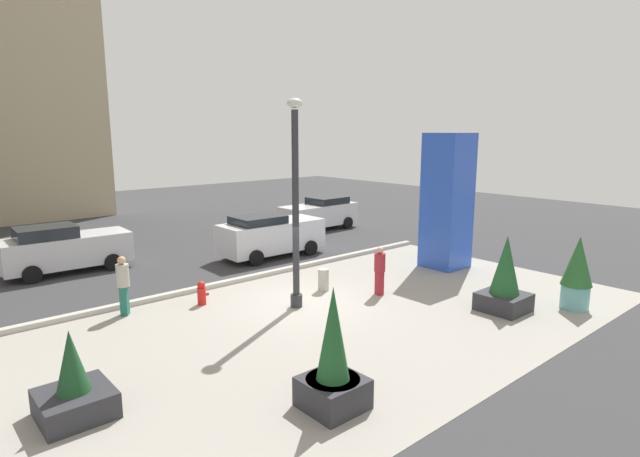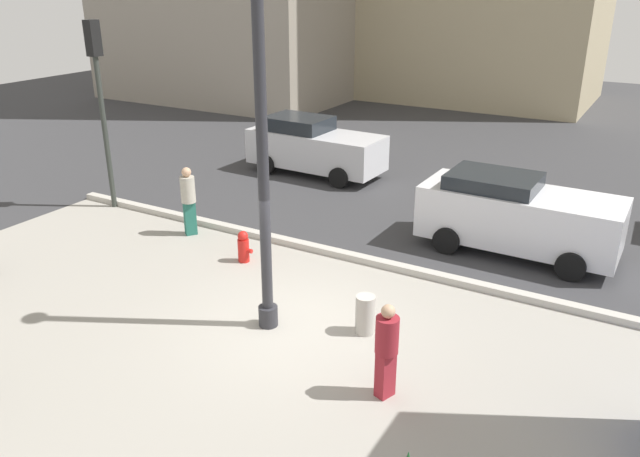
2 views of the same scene
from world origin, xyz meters
name	(u,v)px [view 2 (image 2 of 2)]	position (x,y,z in m)	size (l,w,h in m)	color
ground_plane	(382,250)	(0.00, 4.00, 0.00)	(60.00, 60.00, 0.00)	#38383A
plaza_pavement	(228,380)	(0.00, -2.00, 0.00)	(18.00, 10.00, 0.02)	#9E998E
curb_strip	(366,260)	(0.00, 3.12, 0.08)	(18.00, 0.24, 0.16)	#B7B2A8
lamp_post	(263,171)	(-0.39, -0.25, 3.01)	(0.44, 0.44, 6.18)	#2D2D33
fire_hydrant	(244,247)	(-2.46, 1.81, 0.37)	(0.36, 0.26, 0.75)	red
concrete_bollard	(365,315)	(1.29, 0.41, 0.38)	(0.36, 0.36, 0.75)	#B2ADA3
traffic_light_corner	(99,87)	(-7.82, 2.97, 3.36)	(0.28, 0.42, 5.04)	#333833
car_curb_west	(517,214)	(2.72, 5.44, 0.94)	(4.50, 2.05, 1.82)	silver
car_curb_east	(314,146)	(-4.56, 8.54, 0.91)	(4.50, 2.05, 1.82)	silver
pedestrian_by_curb	(188,198)	(-4.58, 2.46, 0.98)	(0.50, 0.50, 1.76)	#236656
pedestrian_crossing	(387,347)	(2.37, -1.11, 0.89)	(0.46, 0.46, 1.61)	maroon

